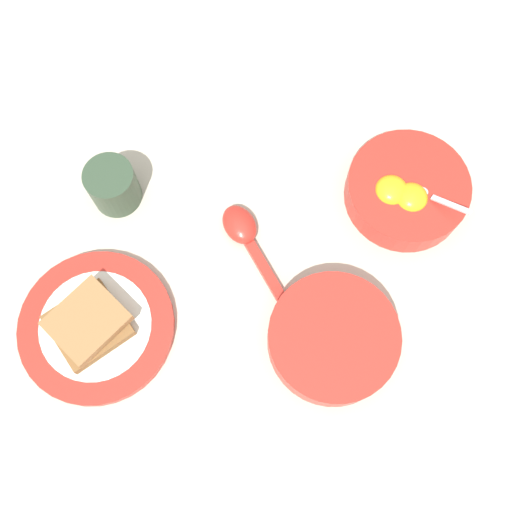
{
  "coord_description": "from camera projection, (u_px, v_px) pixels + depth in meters",
  "views": [
    {
      "loc": [
        0.04,
        0.14,
        0.75
      ],
      "look_at": [
        0.06,
        -0.1,
        0.02
      ],
      "focal_mm": 42.0,
      "sensor_mm": 36.0,
      "label": 1
    }
  ],
  "objects": [
    {
      "name": "toast_plate",
      "position": [
        97.0,
        327.0,
        0.75
      ],
      "size": [
        0.19,
        0.19,
        0.02
      ],
      "color": "red",
      "rests_on": "ground_plane"
    },
    {
      "name": "soup_spoon",
      "position": [
        245.0,
        234.0,
        0.78
      ],
      "size": [
        0.11,
        0.14,
        0.03
      ],
      "color": "red",
      "rests_on": "ground_plane"
    },
    {
      "name": "congee_bowl",
      "position": [
        333.0,
        342.0,
        0.73
      ],
      "size": [
        0.16,
        0.16,
        0.04
      ],
      "color": "red",
      "rests_on": "ground_plane"
    },
    {
      "name": "drinking_cup",
      "position": [
        113.0,
        185.0,
        0.78
      ],
      "size": [
        0.07,
        0.07,
        0.06
      ],
      "color": "#334733",
      "rests_on": "ground_plane"
    },
    {
      "name": "ground_plane",
      "position": [
        296.0,
        339.0,
        0.75
      ],
      "size": [
        3.0,
        3.0,
        0.0
      ],
      "primitive_type": "plane",
      "color": "beige"
    },
    {
      "name": "toast_sandwich",
      "position": [
        88.0,
        323.0,
        0.73
      ],
      "size": [
        0.12,
        0.12,
        0.03
      ],
      "color": "brown",
      "rests_on": "toast_plate"
    },
    {
      "name": "egg_bowl",
      "position": [
        406.0,
        190.0,
        0.79
      ],
      "size": [
        0.16,
        0.16,
        0.07
      ],
      "color": "red",
      "rests_on": "ground_plane"
    }
  ]
}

